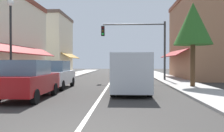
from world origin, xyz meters
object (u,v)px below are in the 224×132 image
at_px(parked_car_nearest_left, 28,80).
at_px(parked_car_second_left, 55,75).
at_px(traffic_signal_mast_arm, 141,40).
at_px(van_in_lane, 131,72).
at_px(street_lamp_left_near, 11,30).
at_px(tree_right_near, 193,24).

bearing_deg(parked_car_nearest_left, parked_car_second_left, 90.52).
distance_m(parked_car_nearest_left, traffic_signal_mast_arm, 12.89).
relative_size(parked_car_second_left, van_in_lane, 0.79).
height_order(street_lamp_left_near, tree_right_near, tree_right_near).
bearing_deg(street_lamp_left_near, van_in_lane, 4.27).
bearing_deg(van_in_lane, parked_car_second_left, 157.89).
xyz_separation_m(parked_car_nearest_left, tree_right_near, (8.79, 5.21, 3.26)).
bearing_deg(traffic_signal_mast_arm, street_lamp_left_near, -130.52).
distance_m(parked_car_second_left, street_lamp_left_near, 3.93).
distance_m(van_in_lane, street_lamp_left_near, 6.88).
height_order(van_in_lane, traffic_signal_mast_arm, traffic_signal_mast_arm).
xyz_separation_m(van_in_lane, tree_right_near, (4.10, 2.62, 2.99)).
relative_size(parked_car_nearest_left, tree_right_near, 0.74).
xyz_separation_m(parked_car_nearest_left, traffic_signal_mast_arm, (5.90, 11.11, 2.83)).
bearing_deg(street_lamp_left_near, traffic_signal_mast_arm, 49.48).
bearing_deg(traffic_signal_mast_arm, tree_right_near, -63.91).
relative_size(van_in_lane, traffic_signal_mast_arm, 0.90).
height_order(parked_car_second_left, street_lamp_left_near, street_lamp_left_near).
xyz_separation_m(parked_car_nearest_left, street_lamp_left_near, (-1.80, 2.10, 2.51)).
bearing_deg(parked_car_nearest_left, van_in_lane, 28.47).
distance_m(parked_car_nearest_left, parked_car_second_left, 4.58).
distance_m(traffic_signal_mast_arm, street_lamp_left_near, 11.85).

